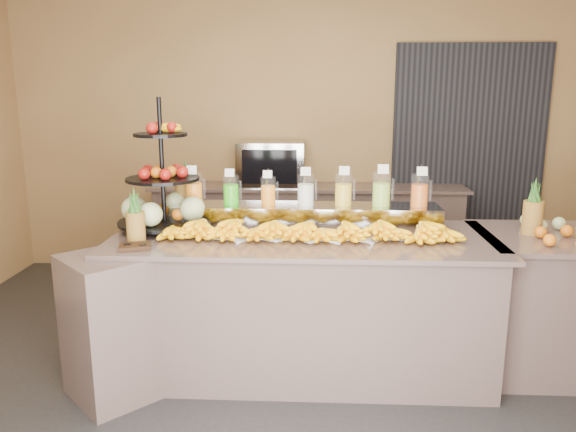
# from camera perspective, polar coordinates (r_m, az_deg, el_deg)

# --- Properties ---
(ground) EXTENTS (6.00, 6.00, 0.00)m
(ground) POSITION_cam_1_polar(r_m,az_deg,el_deg) (3.74, 1.37, -17.18)
(ground) COLOR black
(ground) RESTS_ON ground
(room_envelope) EXTENTS (6.04, 5.02, 2.82)m
(room_envelope) POSITION_cam_1_polar(r_m,az_deg,el_deg) (4.03, 4.54, 12.87)
(room_envelope) COLOR olive
(room_envelope) RESTS_ON ground
(buffet_counter) EXTENTS (2.75, 1.25, 0.93)m
(buffet_counter) POSITION_cam_1_polar(r_m,az_deg,el_deg) (3.78, -0.26, -9.02)
(buffet_counter) COLOR gray
(buffet_counter) RESTS_ON ground
(right_counter) EXTENTS (1.08, 0.88, 0.93)m
(right_counter) POSITION_cam_1_polar(r_m,az_deg,el_deg) (4.23, 25.50, -7.87)
(right_counter) COLOR gray
(right_counter) RESTS_ON ground
(back_ledge) EXTENTS (3.10, 0.55, 0.93)m
(back_ledge) POSITION_cam_1_polar(r_m,az_deg,el_deg) (5.67, 1.97, -1.50)
(back_ledge) COLOR gray
(back_ledge) RESTS_ON ground
(pitcher_tray) EXTENTS (1.85, 0.30, 0.15)m
(pitcher_tray) POSITION_cam_1_polar(r_m,az_deg,el_deg) (3.92, 1.79, 0.05)
(pitcher_tray) COLOR gray
(pitcher_tray) RESTS_ON buffet_counter
(juice_pitcher_orange_a) EXTENTS (0.12, 0.12, 0.29)m
(juice_pitcher_orange_a) POSITION_cam_1_polar(r_m,az_deg,el_deg) (3.97, -9.53, 2.60)
(juice_pitcher_orange_a) COLOR silver
(juice_pitcher_orange_a) RESTS_ON pitcher_tray
(juice_pitcher_green) EXTENTS (0.11, 0.11, 0.27)m
(juice_pitcher_green) POSITION_cam_1_polar(r_m,az_deg,el_deg) (3.93, -5.81, 2.49)
(juice_pitcher_green) COLOR silver
(juice_pitcher_green) RESTS_ON pitcher_tray
(juice_pitcher_orange_b) EXTENTS (0.11, 0.11, 0.26)m
(juice_pitcher_orange_b) POSITION_cam_1_polar(r_m,az_deg,el_deg) (3.90, -2.02, 2.41)
(juice_pitcher_orange_b) COLOR silver
(juice_pitcher_orange_b) RESTS_ON pitcher_tray
(juice_pitcher_milk) EXTENTS (0.12, 0.12, 0.28)m
(juice_pitcher_milk) POSITION_cam_1_polar(r_m,az_deg,el_deg) (3.88, 1.81, 2.51)
(juice_pitcher_milk) COLOR silver
(juice_pitcher_milk) RESTS_ON pitcher_tray
(juice_pitcher_lemon) EXTENTS (0.12, 0.12, 0.29)m
(juice_pitcher_lemon) POSITION_cam_1_polar(r_m,az_deg,el_deg) (3.89, 5.65, 2.50)
(juice_pitcher_lemon) COLOR silver
(juice_pitcher_lemon) RESTS_ON pitcher_tray
(juice_pitcher_lime) EXTENTS (0.13, 0.13, 0.31)m
(juice_pitcher_lime) POSITION_cam_1_polar(r_m,az_deg,el_deg) (3.91, 9.46, 2.52)
(juice_pitcher_lime) COLOR silver
(juice_pitcher_lime) RESTS_ON pitcher_tray
(juice_pitcher_orange_c) EXTENTS (0.12, 0.12, 0.29)m
(juice_pitcher_orange_c) POSITION_cam_1_polar(r_m,az_deg,el_deg) (3.95, 13.22, 2.38)
(juice_pitcher_orange_c) COLOR silver
(juice_pitcher_orange_c) RESTS_ON pitcher_tray
(banana_heap) EXTENTS (2.01, 0.18, 0.17)m
(banana_heap) POSITION_cam_1_polar(r_m,az_deg,el_deg) (3.59, 2.03, -1.18)
(banana_heap) COLOR yellow
(banana_heap) RESTS_ON buffet_counter
(fruit_stand) EXTENTS (0.65, 0.65, 0.89)m
(fruit_stand) POSITION_cam_1_polar(r_m,az_deg,el_deg) (3.89, -11.93, 1.97)
(fruit_stand) COLOR black
(fruit_stand) RESTS_ON buffet_counter
(condiment_caddy) EXTENTS (0.22, 0.18, 0.03)m
(condiment_caddy) POSITION_cam_1_polar(r_m,az_deg,el_deg) (3.49, -15.28, -3.03)
(condiment_caddy) COLOR black
(condiment_caddy) RESTS_ON buffet_counter
(pineapple_left_a) EXTENTS (0.12, 0.12, 0.36)m
(pineapple_left_a) POSITION_cam_1_polar(r_m,az_deg,el_deg) (3.61, -15.23, -0.66)
(pineapple_left_a) COLOR brown
(pineapple_left_a) RESTS_ON buffet_counter
(pineapple_left_b) EXTENTS (0.15, 0.15, 0.44)m
(pineapple_left_b) POSITION_cam_1_polar(r_m,az_deg,el_deg) (4.12, -10.30, 1.85)
(pineapple_left_b) COLOR brown
(pineapple_left_b) RESTS_ON buffet_counter
(right_fruit_pile) EXTENTS (0.42, 0.40, 0.22)m
(right_fruit_pile) POSITION_cam_1_polar(r_m,az_deg,el_deg) (3.97, 26.01, -1.18)
(right_fruit_pile) COLOR brown
(right_fruit_pile) RESTS_ON right_counter
(oven_warmer) EXTENTS (0.65, 0.46, 0.43)m
(oven_warmer) POSITION_cam_1_polar(r_m,az_deg,el_deg) (5.55, -1.71, 5.35)
(oven_warmer) COLOR gray
(oven_warmer) RESTS_ON back_ledge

